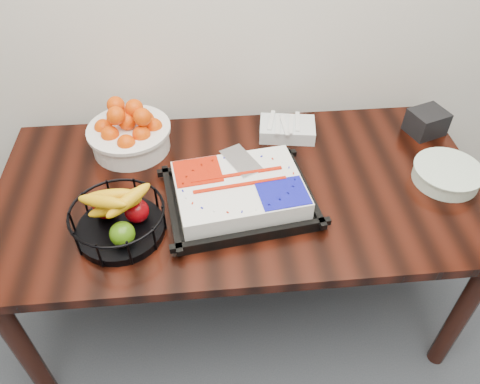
{
  "coord_description": "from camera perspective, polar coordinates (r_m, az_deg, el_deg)",
  "views": [
    {
      "loc": [
        -0.12,
        0.74,
        1.93
      ],
      "look_at": [
        -0.01,
        1.88,
        0.83
      ],
      "focal_mm": 35.0,
      "sensor_mm": 36.0,
      "label": 1
    }
  ],
  "objects": [
    {
      "name": "tangerine_bowl",
      "position": [
        1.9,
        -13.4,
        7.37
      ],
      "size": [
        0.33,
        0.33,
        0.21
      ],
      "color": "white",
      "rests_on": "table"
    },
    {
      "name": "fork_bag",
      "position": [
        1.96,
        5.77,
        7.69
      ],
      "size": [
        0.24,
        0.18,
        0.06
      ],
      "color": "silver",
      "rests_on": "table"
    },
    {
      "name": "cake_tray",
      "position": [
        1.64,
        -0.09,
        -0.1
      ],
      "size": [
        0.55,
        0.45,
        0.1
      ],
      "color": "black",
      "rests_on": "table"
    },
    {
      "name": "table",
      "position": [
        1.79,
        0.06,
        -1.24
      ],
      "size": [
        1.8,
        0.9,
        0.75
      ],
      "color": "black",
      "rests_on": "ground"
    },
    {
      "name": "napkin_box",
      "position": [
        2.11,
        21.79,
        7.92
      ],
      "size": [
        0.17,
        0.16,
        0.1
      ],
      "primitive_type": "cube",
      "rotation": [
        0.0,
        0.0,
        0.33
      ],
      "color": "black",
      "rests_on": "table"
    },
    {
      "name": "fruit_basket",
      "position": [
        1.57,
        -14.63,
        -3.14
      ],
      "size": [
        0.31,
        0.31,
        0.17
      ],
      "color": "black",
      "rests_on": "table"
    },
    {
      "name": "plate_stack",
      "position": [
        1.89,
        23.89,
        1.98
      ],
      "size": [
        0.25,
        0.25,
        0.06
      ],
      "color": "white",
      "rests_on": "table"
    }
  ]
}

